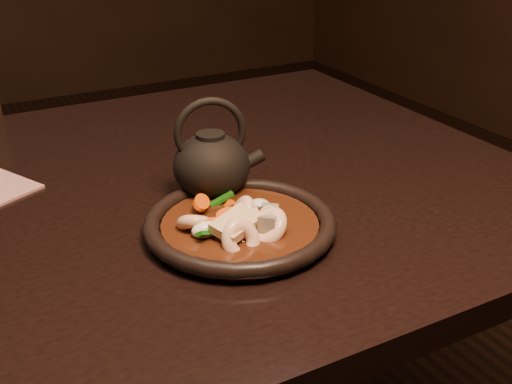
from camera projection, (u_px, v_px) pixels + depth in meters
name	position (u px, v px, depth m)	size (l,w,h in m)	color
table	(8.00, 269.00, 0.90)	(1.60, 0.90, 0.75)	black
plate	(240.00, 225.00, 0.83)	(0.25, 0.25, 0.03)	black
stirfry	(239.00, 224.00, 0.82)	(0.15, 0.15, 0.05)	#3A180A
teapot	(212.00, 162.00, 0.90)	(0.13, 0.11, 0.15)	black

